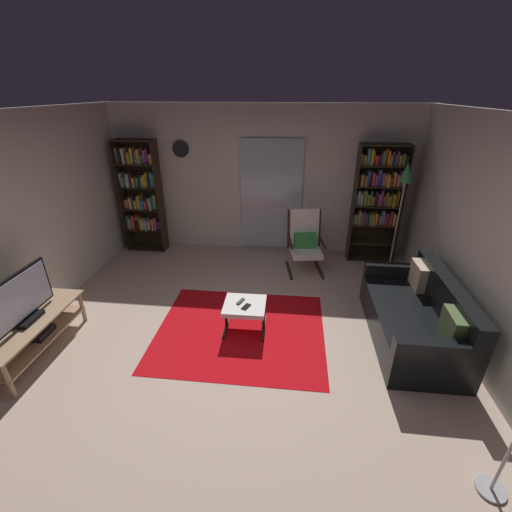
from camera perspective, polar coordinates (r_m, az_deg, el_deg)
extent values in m
plane|color=#BDA390|center=(4.29, -3.17, -14.63)|extent=(7.02, 7.02, 0.00)
cube|color=beige|center=(6.31, 0.83, 12.33)|extent=(5.60, 0.06, 2.60)
cube|color=beige|center=(4.12, 36.58, -0.63)|extent=(0.06, 6.00, 2.60)
cube|color=silver|center=(6.30, 2.52, 9.93)|extent=(1.10, 0.01, 2.00)
cube|color=red|center=(4.50, -2.56, -12.26)|extent=(2.12, 1.79, 0.01)
cube|color=tan|center=(4.68, -33.66, -9.06)|extent=(0.51, 1.38, 0.02)
cube|color=tan|center=(4.81, -32.96, -11.40)|extent=(0.47, 1.32, 0.02)
cylinder|color=tan|center=(4.32, -35.90, -16.52)|extent=(0.05, 0.05, 0.43)
cylinder|color=tan|center=(5.09, -26.96, -7.58)|extent=(0.05, 0.05, 0.43)
cylinder|color=tan|center=(5.32, -30.72, -7.03)|extent=(0.05, 0.05, 0.43)
cube|color=black|center=(4.81, -32.75, -10.62)|extent=(0.31, 0.28, 0.07)
cube|color=black|center=(4.67, -33.77, -8.69)|extent=(0.20, 0.32, 0.05)
cube|color=black|center=(4.53, -34.67, -5.62)|extent=(0.04, 0.89, 0.53)
cube|color=silver|center=(4.51, -34.47, -5.65)|extent=(0.01, 0.84, 0.48)
cube|color=black|center=(6.80, -21.26, 9.12)|extent=(0.02, 0.30, 2.03)
cube|color=black|center=(6.51, -15.67, 9.23)|extent=(0.02, 0.30, 2.03)
cube|color=black|center=(6.78, -18.06, 9.54)|extent=(0.72, 0.02, 2.03)
cube|color=black|center=(6.99, -17.39, 1.34)|extent=(0.69, 0.28, 0.02)
cube|color=black|center=(6.84, -17.82, 4.31)|extent=(0.69, 0.28, 0.02)
cube|color=black|center=(6.71, -18.28, 7.53)|extent=(0.69, 0.28, 0.02)
cube|color=black|center=(6.60, -18.78, 10.86)|extent=(0.69, 0.28, 0.02)
cube|color=black|center=(6.52, -19.30, 14.30)|extent=(0.69, 0.28, 0.02)
cube|color=black|center=(6.46, -19.82, 17.66)|extent=(0.69, 0.28, 0.02)
cube|color=#448F52|center=(6.92, -20.43, 5.37)|extent=(0.02, 0.12, 0.26)
cube|color=beige|center=(6.93, -20.10, 5.22)|extent=(0.03, 0.15, 0.21)
cube|color=teal|center=(6.91, -19.74, 5.22)|extent=(0.04, 0.13, 0.20)
cube|color=red|center=(6.88, -19.40, 5.46)|extent=(0.04, 0.21, 0.27)
cube|color=beige|center=(6.87, -19.02, 5.30)|extent=(0.02, 0.13, 0.22)
cube|color=black|center=(6.84, -18.78, 5.10)|extent=(0.03, 0.24, 0.19)
cube|color=gold|center=(6.82, -18.54, 5.18)|extent=(0.04, 0.13, 0.22)
cube|color=beige|center=(6.81, -18.18, 5.11)|extent=(0.04, 0.15, 0.19)
cube|color=teal|center=(6.81, -17.80, 5.16)|extent=(0.03, 0.21, 0.19)
cube|color=#BCB3A0|center=(6.78, -17.62, 5.04)|extent=(0.03, 0.20, 0.18)
cube|color=beige|center=(6.78, -17.18, 4.98)|extent=(0.03, 0.18, 0.16)
cube|color=red|center=(6.76, -16.87, 5.04)|extent=(0.04, 0.11, 0.17)
cube|color=gold|center=(6.72, -16.63, 5.11)|extent=(0.03, 0.16, 0.21)
cube|color=#9D4688|center=(6.70, -16.29, 5.19)|extent=(0.03, 0.12, 0.23)
cube|color=#8C3E8A|center=(6.72, -15.75, 4.99)|extent=(0.04, 0.11, 0.15)
cube|color=#9A4885|center=(6.82, -20.81, 8.18)|extent=(0.03, 0.13, 0.15)
cube|color=#AA8C2F|center=(6.81, -20.40, 8.29)|extent=(0.04, 0.18, 0.17)
cube|color=red|center=(6.75, -20.26, 8.41)|extent=(0.03, 0.11, 0.22)
cube|color=beige|center=(6.76, -19.87, 8.39)|extent=(0.03, 0.22, 0.20)
cube|color=#1A2331|center=(6.73, -19.66, 8.55)|extent=(0.02, 0.12, 0.24)
cube|color=gold|center=(6.73, -19.26, 8.22)|extent=(0.04, 0.15, 0.16)
cube|color=olive|center=(6.71, -18.95, 8.49)|extent=(0.02, 0.16, 0.22)
cube|color=#A88C26|center=(6.69, -18.68, 8.61)|extent=(0.04, 0.19, 0.25)
cube|color=teal|center=(6.67, -18.31, 8.30)|extent=(0.02, 0.23, 0.18)
cube|color=#2764B4|center=(6.66, -18.06, 8.26)|extent=(0.03, 0.21, 0.17)
cube|color=#D73E31|center=(6.66, -17.69, 8.25)|extent=(0.03, 0.21, 0.15)
cube|color=#A39632|center=(6.65, -17.43, 8.42)|extent=(0.02, 0.14, 0.19)
cube|color=#8C448A|center=(6.63, -17.19, 8.31)|extent=(0.03, 0.20, 0.17)
cube|color=slate|center=(6.59, -16.94, 8.44)|extent=(0.04, 0.24, 0.21)
cube|color=#309148|center=(6.57, -16.61, 8.67)|extent=(0.04, 0.10, 0.27)
cube|color=#A09B3F|center=(6.55, -16.30, 8.64)|extent=(0.03, 0.12, 0.26)
cube|color=beige|center=(6.72, -21.34, 11.83)|extent=(0.04, 0.18, 0.24)
cube|color=teal|center=(6.68, -20.99, 11.53)|extent=(0.03, 0.23, 0.17)
cube|color=teal|center=(6.65, -20.65, 11.57)|extent=(0.04, 0.14, 0.18)
cube|color=beige|center=(6.63, -20.26, 11.83)|extent=(0.04, 0.23, 0.24)
cube|color=#2E1826|center=(6.61, -19.91, 11.97)|extent=(0.04, 0.19, 0.26)
cube|color=olive|center=(6.61, -19.43, 11.63)|extent=(0.04, 0.23, 0.17)
cube|color=#397D4E|center=(6.59, -18.98, 11.62)|extent=(0.04, 0.17, 0.16)
cube|color=#2C1B29|center=(6.58, -18.59, 11.87)|extent=(0.03, 0.12, 0.21)
cube|color=teal|center=(6.54, -18.34, 11.67)|extent=(0.03, 0.15, 0.18)
cube|color=orange|center=(6.51, -17.98, 11.85)|extent=(0.04, 0.15, 0.22)
cube|color=olive|center=(6.51, -17.61, 12.11)|extent=(0.03, 0.16, 0.27)
cube|color=#212831|center=(6.50, -17.20, 11.64)|extent=(0.03, 0.21, 0.15)
cube|color=teal|center=(6.49, -16.86, 12.15)|extent=(0.04, 0.16, 0.26)
cube|color=#2C7F53|center=(6.44, -16.51, 12.00)|extent=(0.04, 0.16, 0.24)
cube|color=#A59F3B|center=(6.63, -22.06, 15.29)|extent=(0.02, 0.14, 0.26)
cube|color=#2D2123|center=(6.63, -21.78, 15.32)|extent=(0.02, 0.19, 0.26)
cube|color=#1E252C|center=(6.60, -21.59, 15.12)|extent=(0.04, 0.19, 0.22)
cube|color=#BEB4A2|center=(6.57, -21.25, 15.32)|extent=(0.03, 0.13, 0.26)
cube|color=beige|center=(6.56, -20.93, 15.35)|extent=(0.03, 0.21, 0.26)
cube|color=brown|center=(6.56, -20.39, 15.01)|extent=(0.04, 0.18, 0.16)
cube|color=#A7982A|center=(6.52, -20.15, 15.17)|extent=(0.03, 0.22, 0.20)
cube|color=gold|center=(6.49, -19.88, 15.45)|extent=(0.04, 0.14, 0.27)
cube|color=#CA3D34|center=(6.51, -19.38, 15.22)|extent=(0.02, 0.12, 0.19)
cube|color=#407F50|center=(6.48, -19.22, 15.05)|extent=(0.02, 0.19, 0.16)
cube|color=#355EB2|center=(6.48, -18.99, 15.35)|extent=(0.02, 0.23, 0.22)
cube|color=orange|center=(6.45, -18.77, 15.48)|extent=(0.04, 0.21, 0.25)
cube|color=#39823C|center=(6.45, -18.28, 15.10)|extent=(0.03, 0.21, 0.15)
cube|color=#974299|center=(6.43, -17.98, 15.46)|extent=(0.04, 0.15, 0.23)
cube|color=#9C3488|center=(6.39, -17.68, 15.57)|extent=(0.02, 0.11, 0.26)
cube|color=#3B5BB2|center=(6.40, -17.24, 15.16)|extent=(0.04, 0.13, 0.15)
cube|color=orange|center=(6.38, -16.85, 15.30)|extent=(0.04, 0.21, 0.18)
cube|color=#2F2517|center=(6.16, 15.86, 8.21)|extent=(0.02, 0.30, 2.02)
cube|color=#2F2517|center=(6.34, 22.92, 7.63)|extent=(0.02, 0.30, 2.02)
cube|color=#2F2517|center=(6.37, 19.20, 8.32)|extent=(0.80, 0.02, 2.02)
cube|color=#2F2517|center=(6.59, 18.18, -0.28)|extent=(0.77, 0.28, 0.02)
cube|color=#2F2517|center=(6.46, 18.57, 2.27)|extent=(0.77, 0.28, 0.02)
cube|color=#2F2517|center=(6.34, 19.00, 5.05)|extent=(0.77, 0.28, 0.02)
cube|color=#2F2517|center=(6.24, 19.44, 7.93)|extent=(0.77, 0.28, 0.02)
cube|color=#2F2517|center=(6.15, 19.91, 10.90)|extent=(0.77, 0.28, 0.02)
cube|color=#2F2517|center=(6.08, 20.40, 13.95)|extent=(0.77, 0.28, 0.02)
cube|color=#2F2517|center=(6.03, 20.88, 16.90)|extent=(0.77, 0.28, 0.02)
cube|color=#328C3E|center=(6.25, 15.90, 6.08)|extent=(0.03, 0.16, 0.17)
cube|color=#BEBD9C|center=(6.26, 16.26, 6.08)|extent=(0.04, 0.15, 0.17)
cube|color=#A89739|center=(6.23, 16.76, 6.29)|extent=(0.03, 0.18, 0.25)
cube|color=#3C7F4F|center=(6.26, 17.03, 6.16)|extent=(0.03, 0.23, 0.21)
cube|color=#8E3188|center=(6.26, 17.49, 6.14)|extent=(0.04, 0.14, 0.22)
cube|color=brown|center=(6.29, 17.89, 5.99)|extent=(0.04, 0.14, 0.18)
cube|color=green|center=(6.28, 18.37, 5.97)|extent=(0.04, 0.21, 0.19)
cube|color=orange|center=(6.29, 18.79, 5.93)|extent=(0.04, 0.21, 0.19)
cube|color=gold|center=(6.30, 19.24, 5.95)|extent=(0.03, 0.18, 0.21)
cube|color=#8F448C|center=(6.34, 19.51, 5.88)|extent=(0.02, 0.14, 0.18)
cube|color=#C9B19B|center=(6.33, 19.88, 5.70)|extent=(0.03, 0.12, 0.15)
cube|color=teal|center=(6.34, 20.34, 6.11)|extent=(0.04, 0.14, 0.25)
cube|color=red|center=(6.36, 20.61, 5.72)|extent=(0.03, 0.19, 0.17)
cube|color=#883D8F|center=(6.36, 20.91, 5.88)|extent=(0.03, 0.14, 0.21)
cube|color=red|center=(6.36, 21.23, 5.63)|extent=(0.03, 0.22, 0.16)
cube|color=brown|center=(6.37, 21.57, 5.92)|extent=(0.03, 0.13, 0.24)
cube|color=gold|center=(6.40, 21.85, 5.84)|extent=(0.04, 0.22, 0.21)
cube|color=#2D222F|center=(6.40, 22.20, 5.66)|extent=(0.03, 0.20, 0.19)
cube|color=#3663AA|center=(6.13, 16.33, 9.21)|extent=(0.03, 0.19, 0.22)
cube|color=beige|center=(6.13, 16.73, 9.29)|extent=(0.04, 0.10, 0.24)
cube|color=#BFB7A3|center=(6.16, 17.04, 9.07)|extent=(0.03, 0.20, 0.19)
cube|color=#437A54|center=(6.14, 17.40, 9.21)|extent=(0.03, 0.11, 0.24)
cube|color=olive|center=(6.15, 17.68, 9.31)|extent=(0.02, 0.19, 0.26)
cube|color=#36833E|center=(6.15, 17.93, 8.91)|extent=(0.02, 0.12, 0.19)
cube|color=olive|center=(6.19, 18.18, 8.96)|extent=(0.03, 0.17, 0.19)
cube|color=#2D8853|center=(6.19, 18.57, 9.19)|extent=(0.02, 0.15, 0.25)
cube|color=gold|center=(6.20, 18.83, 8.74)|extent=(0.03, 0.10, 0.15)
cube|color=#2C1F22|center=(6.20, 19.33, 9.09)|extent=(0.04, 0.11, 0.24)
cube|color=#9F408C|center=(6.19, 19.80, 8.85)|extent=(0.04, 0.11, 0.21)
cube|color=#8C3184|center=(6.22, 20.14, 9.14)|extent=(0.03, 0.13, 0.26)
cube|color=brown|center=(6.23, 20.58, 8.68)|extent=(0.04, 0.12, 0.18)
cube|color=olive|center=(6.25, 20.91, 8.89)|extent=(0.03, 0.11, 0.22)
cube|color=olive|center=(6.27, 21.23, 8.61)|extent=(0.04, 0.16, 0.17)
cube|color=olive|center=(6.26, 21.81, 8.73)|extent=(0.04, 0.24, 0.22)
cube|color=orange|center=(6.29, 22.08, 8.52)|extent=(0.02, 0.14, 0.17)
cube|color=orange|center=(6.27, 22.53, 8.84)|extent=(0.03, 0.10, 0.26)
cube|color=#2E1B29|center=(6.04, 16.77, 12.03)|extent=(0.03, 0.11, 0.18)
cube|color=olive|center=(6.07, 17.14, 12.11)|extent=(0.03, 0.24, 0.19)
cube|color=brown|center=(6.06, 17.66, 11.93)|extent=(0.04, 0.23, 0.17)
cube|color=#355CB9|center=(6.07, 18.07, 12.25)|extent=(0.02, 0.18, 0.25)
cube|color=#326BAC|center=(6.09, 18.36, 12.25)|extent=(0.04, 0.10, 0.24)
cube|color=red|center=(6.09, 18.87, 12.09)|extent=(0.04, 0.16, 0.23)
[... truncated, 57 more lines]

